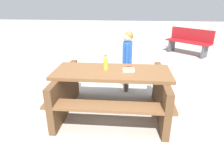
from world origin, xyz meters
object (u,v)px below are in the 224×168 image
Objects in this scene: soda_bottle at (106,63)px; park_bench_near at (189,41)px; picnic_table at (112,89)px; child_in_coat at (127,54)px; hotdog_tray at (129,69)px.

soda_bottle reaches higher than park_bench_near.
picnic_table is 1.01m from child_in_coat.
soda_bottle reaches higher than picnic_table.
soda_bottle is 0.20× the size of child_in_coat.
child_in_coat is 3.76m from park_bench_near.
park_bench_near is (2.00, 3.17, -0.33)m from child_in_coat.
picnic_table is 7.63× the size of soda_bottle.
picnic_table is at bearing -118.28° from park_bench_near.
soda_bottle is 0.37m from hotdog_tray.
child_in_coat is at bearing 70.59° from soda_bottle.
soda_bottle is at bearing -109.41° from child_in_coat.
park_bench_near is (2.21, 4.11, 0.00)m from picnic_table.
picnic_table is at bearing -20.34° from soda_bottle.
hotdog_tray is 0.94m from child_in_coat.
park_bench_near is at bearing 61.72° from picnic_table.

